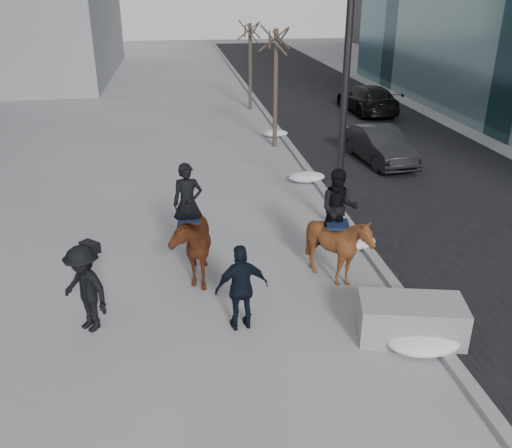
{
  "coord_description": "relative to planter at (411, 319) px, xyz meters",
  "views": [
    {
      "loc": [
        -1.5,
        -9.09,
        6.1
      ],
      "look_at": [
        0.0,
        1.2,
        1.5
      ],
      "focal_mm": 38.0,
      "sensor_mm": 36.0,
      "label": 1
    }
  ],
  "objects": [
    {
      "name": "ground",
      "position": [
        -2.59,
        1.08,
        -0.38
      ],
      "size": [
        120.0,
        120.0,
        0.0
      ],
      "primitive_type": "plane",
      "color": "gray",
      "rests_on": "ground"
    },
    {
      "name": "road",
      "position": [
        4.41,
        11.08,
        -0.38
      ],
      "size": [
        8.0,
        90.0,
        0.01
      ],
      "primitive_type": "cube",
      "color": "black",
      "rests_on": "ground"
    },
    {
      "name": "curb",
      "position": [
        0.41,
        11.08,
        -0.32
      ],
      "size": [
        0.25,
        90.0,
        0.12
      ],
      "primitive_type": "cube",
      "color": "gray",
      "rests_on": "ground"
    },
    {
      "name": "planter",
      "position": [
        0.0,
        0.0,
        0.0
      ],
      "size": [
        2.08,
        1.36,
        0.77
      ],
      "primitive_type": "cube",
      "rotation": [
        0.0,
        0.0,
        -0.22
      ],
      "color": "gray",
      "rests_on": "ground"
    },
    {
      "name": "car_near",
      "position": [
        3.28,
        10.68,
        0.27
      ],
      "size": [
        1.75,
        4.06,
        1.3
      ],
      "primitive_type": "imported",
      "rotation": [
        0.0,
        0.0,
        0.1
      ],
      "color": "black",
      "rests_on": "ground"
    },
    {
      "name": "car_far",
      "position": [
        5.68,
        19.02,
        0.32
      ],
      "size": [
        2.19,
        4.95,
        1.41
      ],
      "primitive_type": "imported",
      "rotation": [
        0.0,
        0.0,
        3.18
      ],
      "color": "black",
      "rests_on": "ground"
    },
    {
      "name": "tree_near",
      "position": [
        -0.19,
        13.39,
        2.16
      ],
      "size": [
        1.2,
        1.2,
        5.1
      ],
      "primitive_type": null,
      "color": "#3A2922",
      "rests_on": "ground"
    },
    {
      "name": "tree_far",
      "position": [
        -0.19,
        20.81,
        2.02
      ],
      "size": [
        1.2,
        1.2,
        4.81
      ],
      "primitive_type": null,
      "color": "#3C2D23",
      "rests_on": "ground"
    },
    {
      "name": "mounted_left",
      "position": [
        -3.98,
        2.96,
        0.59
      ],
      "size": [
        0.93,
        2.04,
        2.63
      ],
      "color": "#502610",
      "rests_on": "ground"
    },
    {
      "name": "mounted_right",
      "position": [
        -0.77,
        2.29,
        0.65
      ],
      "size": [
        1.62,
        1.76,
        2.57
      ],
      "color": "#4C220F",
      "rests_on": "ground"
    },
    {
      "name": "feeder",
      "position": [
        -3.08,
        0.77,
        0.49
      ],
      "size": [
        1.08,
        0.93,
        1.75
      ],
      "color": "black",
      "rests_on": "ground"
    },
    {
      "name": "camera_crew",
      "position": [
        -6.0,
        1.16,
        0.5
      ],
      "size": [
        1.27,
        1.25,
        1.75
      ],
      "color": "black",
      "rests_on": "ground"
    },
    {
      "name": "lamppost",
      "position": [
        0.01,
        5.17,
        4.61
      ],
      "size": [
        0.25,
        2.24,
        9.09
      ],
      "color": "black",
      "rests_on": "ground"
    },
    {
      "name": "snow_piles",
      "position": [
        0.11,
        5.58,
        -0.22
      ],
      "size": [
        1.4,
        16.11,
        0.36
      ],
      "color": "silver",
      "rests_on": "ground"
    }
  ]
}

